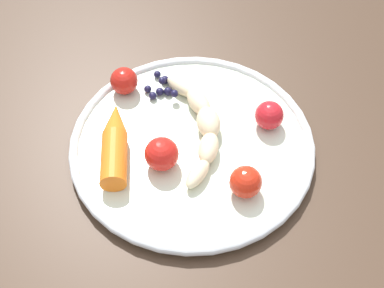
# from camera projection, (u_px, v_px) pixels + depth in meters

# --- Properties ---
(dining_table) EXTENTS (1.15, 0.98, 0.75)m
(dining_table) POSITION_uv_depth(u_px,v_px,m) (203.00, 206.00, 0.77)
(dining_table) COLOR #433021
(dining_table) RESTS_ON ground_plane
(plate) EXTENTS (0.31, 0.31, 0.02)m
(plate) POSITION_uv_depth(u_px,v_px,m) (192.00, 145.00, 0.72)
(plate) COLOR silver
(plate) RESTS_ON dining_table
(banana) EXTENTS (0.18, 0.10, 0.03)m
(banana) POSITION_uv_depth(u_px,v_px,m) (201.00, 125.00, 0.73)
(banana) COLOR beige
(banana) RESTS_ON plate
(carrot_orange) EXTENTS (0.13, 0.09, 0.03)m
(carrot_orange) POSITION_uv_depth(u_px,v_px,m) (115.00, 143.00, 0.70)
(carrot_orange) COLOR orange
(carrot_orange) RESTS_ON plate
(blueberry_pile) EXTENTS (0.06, 0.05, 0.02)m
(blueberry_pile) POSITION_uv_depth(u_px,v_px,m) (164.00, 87.00, 0.77)
(blueberry_pile) COLOR #191638
(blueberry_pile) RESTS_ON plate
(tomato_near) EXTENTS (0.04, 0.04, 0.04)m
(tomato_near) POSITION_uv_depth(u_px,v_px,m) (124.00, 81.00, 0.76)
(tomato_near) COLOR red
(tomato_near) RESTS_ON plate
(tomato_mid) EXTENTS (0.04, 0.04, 0.04)m
(tomato_mid) POSITION_uv_depth(u_px,v_px,m) (162.00, 154.00, 0.69)
(tomato_mid) COLOR red
(tomato_mid) RESTS_ON plate
(tomato_far) EXTENTS (0.04, 0.04, 0.04)m
(tomato_far) POSITION_uv_depth(u_px,v_px,m) (246.00, 182.00, 0.66)
(tomato_far) COLOR red
(tomato_far) RESTS_ON plate
(tomato_extra) EXTENTS (0.04, 0.04, 0.04)m
(tomato_extra) POSITION_uv_depth(u_px,v_px,m) (269.00, 115.00, 0.73)
(tomato_extra) COLOR red
(tomato_extra) RESTS_ON plate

